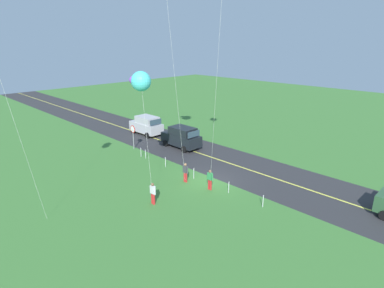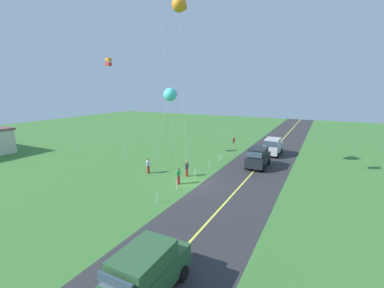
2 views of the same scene
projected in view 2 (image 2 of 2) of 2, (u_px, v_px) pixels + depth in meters
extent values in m
cube|color=#3D7533|center=(195.00, 184.00, 24.55)|extent=(120.00, 120.00, 0.10)
cube|color=#2D2D30|center=(236.00, 191.00, 22.75)|extent=(120.00, 7.00, 0.00)
cube|color=#E5E04C|center=(236.00, 190.00, 22.75)|extent=(120.00, 0.16, 0.00)
cube|color=black|center=(258.00, 159.00, 29.40)|extent=(4.40, 1.90, 1.10)
cube|color=black|center=(258.00, 152.00, 28.99)|extent=(2.73, 1.75, 0.80)
cube|color=#334756|center=(260.00, 150.00, 29.93)|extent=(0.10, 1.62, 0.64)
cube|color=#334756|center=(254.00, 155.00, 27.58)|extent=(0.10, 1.62, 0.60)
cylinder|color=black|center=(253.00, 160.00, 31.19)|extent=(0.68, 0.22, 0.68)
cylinder|color=black|center=(269.00, 162.00, 30.34)|extent=(0.68, 0.22, 0.68)
cylinder|color=black|center=(246.00, 166.00, 28.70)|extent=(0.68, 0.22, 0.68)
cylinder|color=black|center=(264.00, 169.00, 27.85)|extent=(0.68, 0.22, 0.68)
cube|color=#B7B7BC|center=(273.00, 148.00, 34.94)|extent=(4.40, 1.90, 1.10)
cube|color=#B7B7BC|center=(273.00, 142.00, 34.53)|extent=(2.73, 1.75, 0.80)
cube|color=#334756|center=(274.00, 140.00, 35.47)|extent=(0.10, 1.62, 0.64)
cube|color=#334756|center=(270.00, 144.00, 33.12)|extent=(0.10, 1.62, 0.60)
cylinder|color=black|center=(267.00, 149.00, 36.72)|extent=(0.68, 0.22, 0.68)
cylinder|color=black|center=(281.00, 151.00, 35.88)|extent=(0.68, 0.22, 0.68)
cylinder|color=black|center=(263.00, 154.00, 34.24)|extent=(0.68, 0.22, 0.68)
cylinder|color=black|center=(278.00, 155.00, 33.39)|extent=(0.68, 0.22, 0.68)
cube|color=#2D5633|center=(148.00, 276.00, 11.15)|extent=(4.40, 1.90, 1.10)
cube|color=#2D5633|center=(143.00, 259.00, 10.73)|extent=(2.73, 1.75, 0.80)
cube|color=#334756|center=(158.00, 245.00, 11.68)|extent=(0.10, 1.62, 0.64)
cube|color=#334756|center=(115.00, 285.00, 9.32)|extent=(0.10, 1.62, 0.60)
cylinder|color=black|center=(150.00, 261.00, 12.93)|extent=(0.68, 0.22, 0.68)
cylinder|color=black|center=(183.00, 273.00, 12.08)|extent=(0.68, 0.22, 0.68)
cylinder|color=gray|center=(234.00, 149.00, 33.79)|extent=(0.08, 0.08, 2.10)
cylinder|color=red|center=(234.00, 140.00, 33.55)|extent=(0.76, 0.04, 0.76)
cylinder|color=white|center=(234.00, 140.00, 33.56)|extent=(0.62, 0.01, 0.62)
cylinder|color=red|center=(178.00, 180.00, 24.15)|extent=(0.16, 0.16, 0.82)
cylinder|color=red|center=(179.00, 180.00, 24.31)|extent=(0.16, 0.16, 0.82)
cube|color=#338C4C|center=(179.00, 173.00, 24.08)|extent=(0.36, 0.22, 0.56)
cylinder|color=#338C4C|center=(177.00, 174.00, 23.89)|extent=(0.10, 0.10, 0.52)
cylinder|color=#338C4C|center=(180.00, 173.00, 24.30)|extent=(0.10, 0.10, 0.52)
sphere|color=brown|center=(178.00, 169.00, 24.00)|extent=(0.22, 0.22, 0.22)
cylinder|color=red|center=(186.00, 173.00, 26.30)|extent=(0.16, 0.16, 0.82)
cylinder|color=red|center=(187.00, 172.00, 26.46)|extent=(0.16, 0.16, 0.82)
cube|color=#3F3F47|center=(187.00, 166.00, 26.24)|extent=(0.36, 0.22, 0.56)
cylinder|color=#3F3F47|center=(186.00, 167.00, 26.04)|extent=(0.10, 0.10, 0.52)
cylinder|color=#3F3F47|center=(188.00, 166.00, 26.46)|extent=(0.10, 0.10, 0.52)
sphere|color=#9E704C|center=(187.00, 162.00, 26.16)|extent=(0.22, 0.22, 0.22)
cylinder|color=red|center=(148.00, 170.00, 27.26)|extent=(0.16, 0.16, 0.82)
cylinder|color=red|center=(149.00, 169.00, 27.42)|extent=(0.16, 0.16, 0.82)
cube|color=silver|center=(148.00, 163.00, 27.19)|extent=(0.36, 0.22, 0.56)
cylinder|color=silver|center=(147.00, 164.00, 27.00)|extent=(0.10, 0.10, 0.52)
cylinder|color=silver|center=(150.00, 163.00, 27.41)|extent=(0.10, 0.10, 0.52)
sphere|color=brown|center=(148.00, 159.00, 27.11)|extent=(0.22, 0.22, 0.22)
cylinder|color=silver|center=(168.00, 87.00, 21.94)|extent=(1.71, 0.97, 17.76)
cylinder|color=silver|center=(183.00, 94.00, 25.38)|extent=(0.83, 1.19, 16.37)
sphere|color=orange|center=(179.00, 5.00, 24.28)|extent=(1.40, 1.40, 1.40)
sphere|color=red|center=(184.00, 7.00, 25.07)|extent=(0.60, 0.60, 0.60)
cylinder|color=silver|center=(159.00, 134.00, 27.37)|extent=(2.51, 1.31, 8.11)
sphere|color=#4CD8D8|center=(170.00, 94.00, 27.32)|extent=(1.40, 1.40, 1.40)
sphere|color=purple|center=(175.00, 94.00, 28.11)|extent=(0.60, 0.60, 0.60)
cylinder|color=silver|center=(117.00, 112.00, 31.94)|extent=(0.31, 1.58, 11.80)
cube|color=orange|center=(108.00, 60.00, 30.88)|extent=(0.56, 0.56, 0.36)
cube|color=red|center=(109.00, 64.00, 30.98)|extent=(0.56, 0.56, 0.36)
cylinder|color=silver|center=(157.00, 197.00, 20.21)|extent=(0.05, 0.05, 0.90)
cylinder|color=silver|center=(177.00, 185.00, 22.78)|extent=(0.05, 0.05, 0.90)
cylinder|color=silver|center=(195.00, 173.00, 25.94)|extent=(0.05, 0.05, 0.90)
cylinder|color=silver|center=(209.00, 164.00, 29.03)|extent=(0.05, 0.05, 0.90)
cylinder|color=silver|center=(221.00, 157.00, 32.24)|extent=(0.05, 0.05, 0.90)
cylinder|color=silver|center=(219.00, 158.00, 31.58)|extent=(0.05, 0.05, 0.90)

